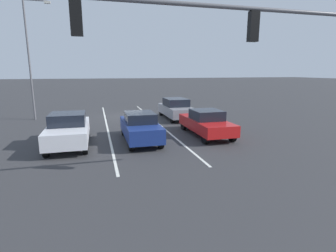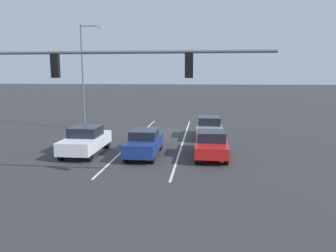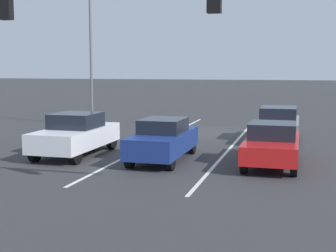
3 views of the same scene
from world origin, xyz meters
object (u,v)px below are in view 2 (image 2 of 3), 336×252
at_px(car_white_rightlane_front, 86,140).
at_px(street_lamp_right_shoulder, 85,71).
at_px(car_red_leftlane_front, 211,144).
at_px(traffic_signal_gantry, 62,80).
at_px(car_gray_leftlane_second, 209,127).
at_px(car_navy_midlane_front, 144,143).

bearing_deg(car_white_rightlane_front, street_lamp_right_shoulder, -70.12).
height_order(car_white_rightlane_front, car_red_leftlane_front, car_white_rightlane_front).
bearing_deg(traffic_signal_gantry, car_white_rightlane_front, -77.24).
height_order(traffic_signal_gantry, street_lamp_right_shoulder, street_lamp_right_shoulder).
height_order(car_red_leftlane_front, car_gray_leftlane_second, car_gray_leftlane_second).
xyz_separation_m(traffic_signal_gantry, street_lamp_right_shoulder, (4.39, -14.30, 0.48)).
bearing_deg(car_navy_midlane_front, car_gray_leftlane_second, -122.49).
height_order(car_white_rightlane_front, car_gray_leftlane_second, car_white_rightlane_front).
relative_size(car_white_rightlane_front, car_red_leftlane_front, 0.97).
distance_m(car_gray_leftlane_second, traffic_signal_gantry, 13.86).
bearing_deg(car_gray_leftlane_second, traffic_signal_gantry, 62.15).
bearing_deg(street_lamp_right_shoulder, traffic_signal_gantry, 107.07).
bearing_deg(car_white_rightlane_front, car_navy_midlane_front, 178.24).
distance_m(car_gray_leftlane_second, street_lamp_right_shoulder, 11.72).
bearing_deg(car_red_leftlane_front, car_navy_midlane_front, 4.40).
bearing_deg(car_white_rightlane_front, traffic_signal_gantry, 102.76).
xyz_separation_m(car_white_rightlane_front, car_navy_midlane_front, (-3.63, 0.11, -0.04)).
height_order(car_navy_midlane_front, traffic_signal_gantry, traffic_signal_gantry).
height_order(car_red_leftlane_front, street_lamp_right_shoulder, street_lamp_right_shoulder).
bearing_deg(car_red_leftlane_front, car_gray_leftlane_second, -89.49).
bearing_deg(car_navy_midlane_front, street_lamp_right_shoulder, -52.13).
relative_size(car_white_rightlane_front, car_gray_leftlane_second, 0.99).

